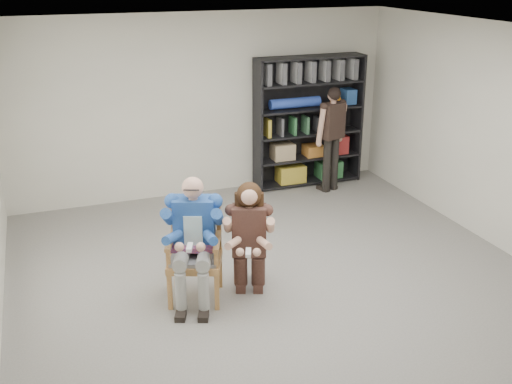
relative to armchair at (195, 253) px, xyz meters
name	(u,v)px	position (x,y,z in m)	size (l,w,h in m)	color
room_shell	(295,177)	(1.00, -0.34, 0.86)	(6.00, 7.00, 2.80)	silver
floor	(292,296)	(1.00, -0.34, -0.54)	(6.00, 7.00, 0.01)	slate
armchair	(195,253)	(0.00, 0.00, 0.00)	(0.63, 0.61, 1.08)	#AA6535
seated_man	(194,240)	(0.00, 0.00, 0.16)	(0.61, 0.84, 1.41)	navy
kneeling_woman	(249,241)	(0.58, -0.12, 0.10)	(0.54, 0.87, 1.29)	#3A221A
bookshelf	(309,122)	(2.70, 2.94, 0.51)	(1.80, 0.38, 2.10)	black
standing_man	(332,140)	(2.90, 2.49, 0.30)	(0.52, 0.29, 1.68)	black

